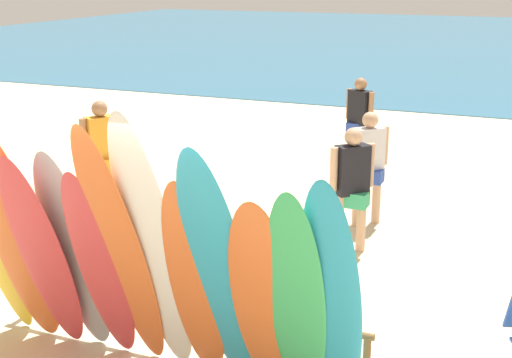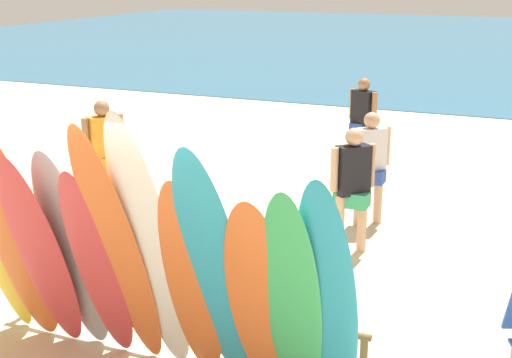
# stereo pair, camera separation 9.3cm
# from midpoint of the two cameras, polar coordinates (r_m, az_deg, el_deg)

# --- Properties ---
(ground) EXTENTS (60.00, 60.00, 0.00)m
(ground) POSITION_cam_midpoint_polar(r_m,az_deg,el_deg) (19.98, 13.87, 5.75)
(ground) COLOR beige
(ocean_water) EXTENTS (60.00, 40.00, 0.02)m
(ocean_water) POSITION_cam_midpoint_polar(r_m,az_deg,el_deg) (38.63, 18.73, 10.44)
(ocean_water) COLOR teal
(ocean_water) RESTS_ON ground
(surfboard_rack) EXTENTS (3.85, 0.07, 0.59)m
(surfboard_rack) POSITION_cam_midpoint_polar(r_m,az_deg,el_deg) (6.98, -6.11, -10.14)
(surfboard_rack) COLOR brown
(surfboard_rack) RESTS_ON ground
(surfboard_orange_1) EXTENTS (0.66, 0.90, 2.40)m
(surfboard_orange_1) POSITION_cam_midpoint_polar(r_m,az_deg,el_deg) (6.97, -18.45, -4.51)
(surfboard_orange_1) COLOR orange
(surfboard_orange_1) RESTS_ON ground
(surfboard_red_2) EXTENTS (0.53, 0.85, 2.14)m
(surfboard_red_2) POSITION_cam_midpoint_polar(r_m,az_deg,el_deg) (6.84, -16.58, -5.95)
(surfboard_red_2) COLOR #D13D42
(surfboard_red_2) RESTS_ON ground
(surfboard_grey_3) EXTENTS (0.58, 0.70, 2.14)m
(surfboard_grey_3) POSITION_cam_midpoint_polar(r_m,az_deg,el_deg) (6.80, -14.25, -5.87)
(surfboard_grey_3) COLOR #999EA3
(surfboard_grey_3) RESTS_ON ground
(surfboard_red_4) EXTENTS (0.48, 0.78, 2.04)m
(surfboard_red_4) POSITION_cam_midpoint_polar(r_m,az_deg,el_deg) (6.57, -12.24, -7.04)
(surfboard_red_4) COLOR #D13D42
(surfboard_red_4) RESTS_ON ground
(surfboard_orange_5) EXTENTS (0.58, 1.00, 2.49)m
(surfboard_orange_5) POSITION_cam_midpoint_polar(r_m,az_deg,el_deg) (6.26, -10.60, -5.88)
(surfboard_orange_5) COLOR orange
(surfboard_orange_5) RESTS_ON ground
(surfboard_white_6) EXTENTS (0.53, 0.94, 2.61)m
(surfboard_white_6) POSITION_cam_midpoint_polar(r_m,az_deg,el_deg) (6.10, -8.09, -5.78)
(surfboard_white_6) COLOR white
(surfboard_white_6) RESTS_ON ground
(surfboard_orange_7) EXTENTS (0.53, 0.77, 2.06)m
(surfboard_orange_7) POSITION_cam_midpoint_polar(r_m,az_deg,el_deg) (6.11, -4.78, -8.44)
(surfboard_orange_7) COLOR orange
(surfboard_orange_7) RESTS_ON ground
(surfboard_teal_8) EXTENTS (0.62, 0.96, 2.38)m
(surfboard_teal_8) POSITION_cam_midpoint_polar(r_m,az_deg,el_deg) (5.89, -2.83, -7.67)
(surfboard_teal_8) COLOR #289EC6
(surfboard_teal_8) RESTS_ON ground
(surfboard_orange_9) EXTENTS (0.61, 0.82, 1.99)m
(surfboard_orange_9) POSITION_cam_midpoint_polar(r_m,az_deg,el_deg) (5.86, 0.81, -9.92)
(surfboard_orange_9) COLOR orange
(surfboard_orange_9) RESTS_ON ground
(surfboard_green_10) EXTENTS (0.53, 0.79, 2.10)m
(surfboard_green_10) POSITION_cam_midpoint_polar(r_m,az_deg,el_deg) (5.73, 3.45, -10.01)
(surfboard_green_10) COLOR #38B266
(surfboard_green_10) RESTS_ON ground
(surfboard_teal_11) EXTENTS (0.51, 0.77, 2.21)m
(surfboard_teal_11) POSITION_cam_midpoint_polar(r_m,az_deg,el_deg) (5.67, 6.29, -9.76)
(surfboard_teal_11) COLOR #289EC6
(surfboard_teal_11) RESTS_ON ground
(beachgoer_by_water) EXTENTS (0.45, 0.57, 1.73)m
(beachgoer_by_water) POSITION_cam_midpoint_polar(r_m,az_deg,el_deg) (10.92, -11.92, 2.43)
(beachgoer_by_water) COLOR #9E704C
(beachgoer_by_water) RESTS_ON ground
(beachgoer_midbeach) EXTENTS (0.48, 0.49, 1.69)m
(beachgoer_midbeach) POSITION_cam_midpoint_polar(r_m,az_deg,el_deg) (9.16, 8.08, -0.27)
(beachgoer_midbeach) COLOR tan
(beachgoer_midbeach) RESTS_ON ground
(beachgoer_photographing) EXTENTS (0.47, 0.49, 1.68)m
(beachgoer_photographing) POSITION_cam_midpoint_polar(r_m,az_deg,el_deg) (10.25, 9.45, 1.45)
(beachgoer_photographing) COLOR tan
(beachgoer_photographing) RESTS_ON ground
(beachgoer_near_rack) EXTENTS (0.58, 0.39, 1.69)m
(beachgoer_near_rack) POSITION_cam_midpoint_polar(r_m,az_deg,el_deg) (13.31, 8.81, 5.01)
(beachgoer_near_rack) COLOR #9E704C
(beachgoer_near_rack) RESTS_ON ground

